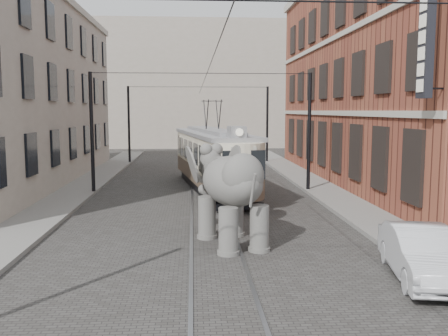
{
  "coord_description": "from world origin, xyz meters",
  "views": [
    {
      "loc": [
        -0.65,
        -18.37,
        4.13
      ],
      "look_at": [
        0.44,
        -1.14,
        2.1
      ],
      "focal_mm": 39.25,
      "sensor_mm": 36.0,
      "label": 1
    }
  ],
  "objects": [
    {
      "name": "parked_car",
      "position": [
        4.94,
        -7.02,
        0.65
      ],
      "size": [
        2.03,
        4.1,
        1.29
      ],
      "primitive_type": "imported",
      "rotation": [
        0.0,
        0.0,
        -0.17
      ],
      "color": "silver",
      "rests_on": "ground"
    },
    {
      "name": "tram",
      "position": [
        0.35,
        6.89,
        2.33
      ],
      "size": [
        4.19,
        11.97,
        4.66
      ],
      "primitive_type": null,
      "rotation": [
        0.0,
        0.0,
        0.15
      ],
      "color": "beige",
      "rests_on": "ground"
    },
    {
      "name": "brick_building",
      "position": [
        11.0,
        9.0,
        6.0
      ],
      "size": [
        8.0,
        26.0,
        12.0
      ],
      "primitive_type": "cube",
      "color": "brown",
      "rests_on": "ground"
    },
    {
      "name": "elephant",
      "position": [
        0.54,
        -3.59,
        1.53
      ],
      "size": [
        4.07,
        5.57,
        3.05
      ],
      "primitive_type": null,
      "rotation": [
        0.0,
        0.0,
        0.29
      ],
      "color": "#5C5A55",
      "rests_on": "ground"
    },
    {
      "name": "ground",
      "position": [
        0.0,
        0.0,
        0.0
      ],
      "size": [
        120.0,
        120.0,
        0.0
      ],
      "primitive_type": "plane",
      "color": "#3E3C39"
    },
    {
      "name": "tram_rails",
      "position": [
        0.0,
        0.0,
        0.01
      ],
      "size": [
        1.54,
        80.0,
        0.02
      ],
      "primitive_type": null,
      "color": "slate",
      "rests_on": "ground"
    },
    {
      "name": "sidewalk_left",
      "position": [
        -6.5,
        0.0,
        0.07
      ],
      "size": [
        2.0,
        60.0,
        0.15
      ],
      "primitive_type": "cube",
      "color": "slate",
      "rests_on": "ground"
    },
    {
      "name": "sidewalk_right",
      "position": [
        6.0,
        0.0,
        0.07
      ],
      "size": [
        2.0,
        60.0,
        0.15
      ],
      "primitive_type": "cube",
      "color": "slate",
      "rests_on": "ground"
    },
    {
      "name": "stucco_building",
      "position": [
        -11.0,
        10.0,
        5.0
      ],
      "size": [
        7.0,
        24.0,
        10.0
      ],
      "primitive_type": "cube",
      "color": "gray",
      "rests_on": "ground"
    },
    {
      "name": "distant_block",
      "position": [
        0.0,
        40.0,
        7.0
      ],
      "size": [
        28.0,
        10.0,
        14.0
      ],
      "primitive_type": "cube",
      "color": "gray",
      "rests_on": "ground"
    },
    {
      "name": "catenary",
      "position": [
        -0.2,
        5.0,
        3.0
      ],
      "size": [
        11.0,
        30.2,
        6.0
      ],
      "primitive_type": null,
      "color": "black",
      "rests_on": "ground"
    }
  ]
}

